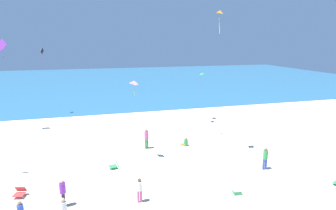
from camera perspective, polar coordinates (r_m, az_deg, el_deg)
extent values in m
plane|color=beige|center=(21.31, -1.23, -11.43)|extent=(120.00, 120.00, 0.00)
cube|color=teal|center=(64.40, -10.80, 5.07)|extent=(120.00, 60.00, 0.05)
cube|color=#D13D3D|center=(18.78, -28.81, -16.14)|extent=(0.68, 0.61, 0.03)
cube|color=#D13D3D|center=(18.90, -28.51, -15.24)|extent=(0.62, 0.37, 0.41)
cylinder|color=#B7B7BC|center=(18.59, -28.15, -16.71)|extent=(0.02, 0.02, 0.19)
cylinder|color=#B7B7BC|center=(18.84, -29.81, -16.50)|extent=(0.02, 0.02, 0.19)
cube|color=#2D9956|center=(20.33, -11.48, -12.51)|extent=(0.60, 0.61, 0.03)
cube|color=#2D9956|center=(20.28, -10.70, -11.81)|extent=(0.28, 0.56, 0.48)
cylinder|color=#B7B7BC|center=(20.10, -11.76, -13.09)|extent=(0.02, 0.02, 0.15)
cylinder|color=#B7B7BC|center=(20.57, -12.07, -12.45)|extent=(0.02, 0.02, 0.15)
cylinder|color=#B7B7BC|center=(20.82, 31.28, -13.89)|extent=(0.02, 0.02, 0.15)
cube|color=#339956|center=(17.50, 14.29, -17.32)|extent=(0.47, 0.40, 0.23)
cube|color=white|center=(17.43, 14.32, -16.94)|extent=(0.48, 0.41, 0.04)
cylinder|color=black|center=(16.73, -21.13, -18.21)|extent=(0.14, 0.14, 0.81)
cylinder|color=black|center=(16.89, -21.02, -17.89)|extent=(0.14, 0.14, 0.81)
cylinder|color=purple|center=(16.46, -21.29, -15.92)|extent=(0.35, 0.35, 0.61)
sphere|color=beige|center=(16.28, -21.41, -14.66)|extent=(0.22, 0.22, 0.22)
cylinder|color=green|center=(23.26, -4.72, -8.16)|extent=(0.15, 0.15, 0.86)
cylinder|color=green|center=(23.36, -4.33, -8.05)|extent=(0.15, 0.15, 0.86)
cylinder|color=#D8599E|center=(23.05, -4.56, -6.36)|extent=(0.46, 0.46, 0.65)
sphere|color=#A87A5B|center=(22.91, -4.58, -5.34)|extent=(0.24, 0.24, 0.24)
cylinder|color=white|center=(14.86, -21.11, -19.43)|extent=(0.41, 0.41, 0.59)
sphere|color=tan|center=(14.66, -21.24, -18.13)|extent=(0.22, 0.22, 0.22)
cylinder|color=blue|center=(20.82, 19.43, -11.63)|extent=(0.14, 0.14, 0.81)
cylinder|color=blue|center=(20.91, 19.87, -11.56)|extent=(0.14, 0.14, 0.81)
cylinder|color=green|center=(20.58, 19.80, -9.81)|extent=(0.35, 0.35, 0.61)
sphere|color=#846047|center=(20.44, 19.89, -8.76)|extent=(0.22, 0.22, 0.22)
cylinder|color=#D8599E|center=(16.26, -5.67, -18.46)|extent=(0.13, 0.13, 0.73)
cylinder|color=#D8599E|center=(16.23, -6.26, -18.55)|extent=(0.13, 0.13, 0.73)
cylinder|color=white|center=(15.92, -6.03, -16.54)|extent=(0.32, 0.32, 0.55)
sphere|color=brown|center=(15.74, -6.06, -15.39)|extent=(0.20, 0.20, 0.20)
cylinder|color=blue|center=(17.25, -28.60, -18.60)|extent=(0.36, 0.36, 0.50)
sphere|color=#846047|center=(17.09, -28.73, -17.63)|extent=(0.20, 0.20, 0.20)
cylinder|color=green|center=(23.96, 3.77, -7.90)|extent=(0.49, 0.49, 0.54)
sphere|color=#A87A5B|center=(23.83, 3.78, -7.07)|extent=(0.22, 0.22, 0.22)
cube|color=orange|center=(24.08, 3.26, -8.26)|extent=(0.48, 0.45, 0.16)
cube|color=black|center=(35.60, -24.94, 10.30)|extent=(0.24, 0.80, 0.81)
cylinder|color=purple|center=(35.63, -24.83, 9.17)|extent=(0.19, 0.10, 0.83)
pyramid|color=green|center=(30.65, 6.97, 6.54)|extent=(0.72, 0.78, 0.36)
cylinder|color=red|center=(30.77, 6.99, 4.76)|extent=(0.07, 0.05, 1.09)
cube|color=purple|center=(30.29, -31.59, 10.72)|extent=(1.07, 0.55, 1.13)
cylinder|color=purple|center=(30.31, -31.39, 9.11)|extent=(0.06, 0.18, 0.88)
pyramid|color=orange|center=(20.89, 10.90, 18.68)|extent=(0.75, 0.70, 0.28)
cylinder|color=white|center=(20.83, 10.73, 16.02)|extent=(0.11, 0.16, 1.13)
pyramid|color=pink|center=(19.74, -7.06, 4.73)|extent=(0.81, 0.83, 0.42)
cylinder|color=#99DB33|center=(19.82, -7.11, 2.68)|extent=(0.06, 0.06, 0.57)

